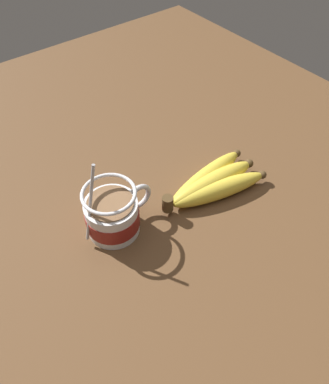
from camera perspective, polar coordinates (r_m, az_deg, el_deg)
name	(u,v)px	position (r cm, az deg, el deg)	size (l,w,h in cm)	color
table	(130,215)	(68.76, -5.30, -3.57)	(128.04, 128.04, 3.48)	brown
coffee_mug	(113,215)	(62.18, -7.88, -3.46)	(13.16, 8.99, 16.15)	silver
banana_bunch	(213,183)	(69.49, 7.35, 1.37)	(21.30, 10.66, 4.21)	#4C381E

